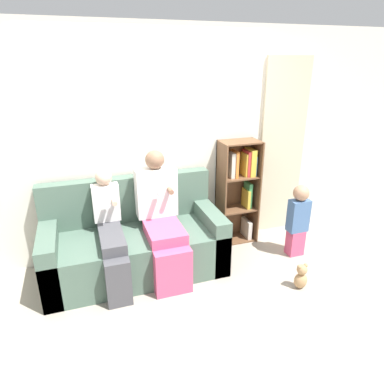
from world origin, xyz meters
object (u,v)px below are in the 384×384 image
(child_seated, at_px, (111,233))
(teddy_bear, at_px, (301,277))
(couch, at_px, (135,244))
(toddler_standing, at_px, (298,219))
(adult_seated, at_px, (161,214))
(bookshelf, at_px, (240,186))

(child_seated, xyz_separation_m, teddy_bear, (1.77, -0.72, -0.45))
(couch, xyz_separation_m, toddler_standing, (1.85, -0.28, 0.14))
(adult_seated, relative_size, bookshelf, 1.01)
(bookshelf, distance_m, teddy_bear, 1.31)
(adult_seated, height_order, teddy_bear, adult_seated)
(couch, distance_m, teddy_bear, 1.76)
(couch, distance_m, child_seated, 0.39)
(child_seated, height_order, teddy_bear, child_seated)
(adult_seated, bearing_deg, bookshelf, 19.58)
(teddy_bear, bearing_deg, couch, 150.48)
(adult_seated, xyz_separation_m, bookshelf, (1.09, 0.39, 0.05))
(adult_seated, height_order, child_seated, adult_seated)
(bookshelf, xyz_separation_m, teddy_bear, (0.15, -1.15, -0.60))
(toddler_standing, xyz_separation_m, bookshelf, (-0.48, 0.57, 0.27))
(teddy_bear, bearing_deg, bookshelf, 97.49)
(bookshelf, relative_size, teddy_bear, 4.63)
(couch, bearing_deg, bookshelf, 11.88)
(toddler_standing, distance_m, teddy_bear, 0.74)
(child_seated, bearing_deg, toddler_standing, -3.69)
(toddler_standing, bearing_deg, adult_seated, 173.31)
(bookshelf, bearing_deg, child_seated, -164.91)
(child_seated, height_order, bookshelf, bookshelf)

